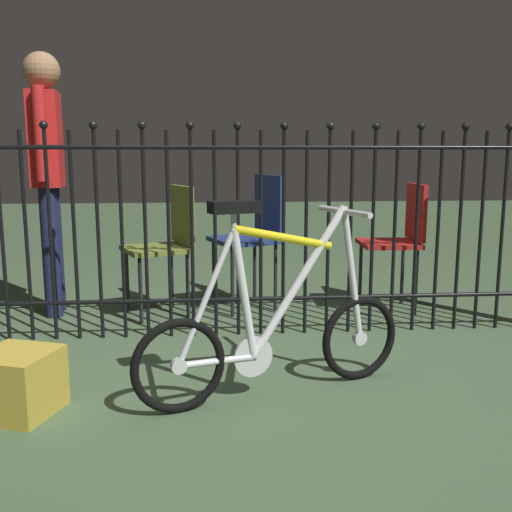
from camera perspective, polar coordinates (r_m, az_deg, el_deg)
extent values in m
plane|color=#425A3C|center=(2.86, -0.70, -11.64)|extent=(20.00, 20.00, 0.00)
cylinder|color=black|center=(3.52, -23.63, 1.63)|extent=(0.02, 0.02, 1.18)
cylinder|color=black|center=(3.48, -21.58, 1.68)|extent=(0.02, 0.02, 1.18)
cylinder|color=black|center=(3.45, -19.49, 1.73)|extent=(0.02, 0.02, 1.18)
sphere|color=black|center=(3.42, -20.10, 11.97)|extent=(0.05, 0.05, 0.05)
cylinder|color=black|center=(3.42, -17.36, 1.78)|extent=(0.02, 0.02, 1.18)
cylinder|color=black|center=(3.39, -15.19, 1.82)|extent=(0.02, 0.02, 1.18)
sphere|color=black|center=(3.36, -15.69, 12.25)|extent=(0.05, 0.05, 0.05)
cylinder|color=black|center=(3.37, -13.00, 1.87)|extent=(0.02, 0.02, 1.18)
cylinder|color=black|center=(3.35, -10.77, 1.91)|extent=(0.02, 0.02, 1.18)
sphere|color=black|center=(3.32, -11.13, 12.46)|extent=(0.05, 0.05, 0.05)
cylinder|color=black|center=(3.34, -8.53, 1.95)|extent=(0.02, 0.02, 1.18)
cylinder|color=black|center=(3.34, -6.28, 1.99)|extent=(0.02, 0.02, 1.18)
sphere|color=black|center=(3.31, -6.49, 12.59)|extent=(0.05, 0.05, 0.05)
cylinder|color=black|center=(3.33, -4.02, 2.02)|extent=(0.02, 0.02, 1.18)
cylinder|color=black|center=(3.34, -1.77, 2.05)|extent=(0.02, 0.02, 1.18)
sphere|color=black|center=(3.31, -1.83, 12.65)|extent=(0.05, 0.05, 0.05)
cylinder|color=black|center=(3.35, 0.48, 2.08)|extent=(0.02, 0.02, 1.18)
cylinder|color=black|center=(3.36, 2.71, 2.10)|extent=(0.02, 0.02, 1.18)
sphere|color=black|center=(3.33, 2.80, 12.62)|extent=(0.05, 0.05, 0.05)
cylinder|color=black|center=(3.38, 4.92, 2.12)|extent=(0.02, 0.02, 1.18)
cylinder|color=black|center=(3.41, 7.10, 2.14)|extent=(0.02, 0.02, 1.18)
sphere|color=black|center=(3.38, 7.33, 12.52)|extent=(0.05, 0.05, 0.05)
cylinder|color=black|center=(3.44, 9.24, 2.15)|extent=(0.02, 0.02, 1.18)
cylinder|color=black|center=(3.47, 11.35, 2.16)|extent=(0.02, 0.02, 1.18)
sphere|color=black|center=(3.44, 11.71, 12.35)|extent=(0.05, 0.05, 0.05)
cylinder|color=black|center=(3.51, 13.41, 2.17)|extent=(0.02, 0.02, 1.18)
cylinder|color=black|center=(3.55, 15.43, 2.17)|extent=(0.02, 0.02, 1.18)
sphere|color=black|center=(3.52, 15.90, 12.12)|extent=(0.05, 0.05, 0.05)
cylinder|color=black|center=(3.60, 17.39, 2.18)|extent=(0.02, 0.02, 1.18)
cylinder|color=black|center=(3.65, 19.30, 2.18)|extent=(0.02, 0.02, 1.18)
sphere|color=black|center=(3.62, 19.87, 11.84)|extent=(0.05, 0.05, 0.05)
cylinder|color=black|center=(3.71, 21.16, 2.17)|extent=(0.02, 0.02, 1.18)
cylinder|color=black|center=(3.77, 22.96, 2.17)|extent=(0.02, 0.02, 1.18)
sphere|color=black|center=(3.74, 23.61, 11.53)|extent=(0.05, 0.05, 0.05)
cylinder|color=black|center=(3.41, -1.49, -4.25)|extent=(3.71, 0.03, 0.03)
cylinder|color=black|center=(3.31, -1.56, 10.61)|extent=(3.71, 0.03, 0.03)
torus|color=black|center=(2.43, -7.58, -10.63)|extent=(0.39, 0.17, 0.40)
cylinder|color=silver|center=(2.43, -7.58, -10.63)|extent=(0.07, 0.05, 0.07)
torus|color=black|center=(2.80, 10.12, -7.92)|extent=(0.39, 0.17, 0.40)
cylinder|color=silver|center=(2.80, 10.12, -7.92)|extent=(0.07, 0.05, 0.07)
cylinder|color=silver|center=(2.55, 4.28, -2.43)|extent=(0.45, 0.19, 0.65)
cylinder|color=yellow|center=(2.48, 2.73, 1.80)|extent=(0.45, 0.19, 0.14)
cylinder|color=silver|center=(2.45, -1.19, -3.79)|extent=(0.13, 0.08, 0.57)
cylinder|color=silver|center=(2.48, -3.82, -10.25)|extent=(0.33, 0.14, 0.04)
cylinder|color=silver|center=(2.38, -4.89, -4.06)|extent=(0.26, 0.11, 0.56)
cylinder|color=silver|center=(2.69, 9.39, -1.78)|extent=(0.14, 0.07, 0.63)
cylinder|color=silver|center=(2.61, 8.62, 4.56)|extent=(0.03, 0.03, 0.02)
cylinder|color=silver|center=(2.62, 8.61, 4.34)|extent=(0.16, 0.39, 0.03)
cylinder|color=silver|center=(2.37, -2.20, 3.51)|extent=(0.03, 0.03, 0.07)
cube|color=black|center=(2.37, -2.20, 4.83)|extent=(0.22, 0.15, 0.05)
cylinder|color=silver|center=(2.54, -0.24, -9.83)|extent=(0.17, 0.07, 0.18)
cylinder|color=black|center=(3.78, -2.33, -2.57)|extent=(0.02, 0.02, 0.46)
cylinder|color=black|center=(4.07, -4.16, -1.69)|extent=(0.02, 0.02, 0.46)
cylinder|color=black|center=(3.92, 1.92, -2.12)|extent=(0.02, 0.02, 0.46)
cylinder|color=black|center=(4.19, -0.13, -1.30)|extent=(0.02, 0.02, 0.46)
cube|color=navy|center=(3.94, -1.19, 1.58)|extent=(0.52, 0.52, 0.03)
cube|color=navy|center=(4.00, 1.26, 5.05)|extent=(0.17, 0.36, 0.40)
cylinder|color=black|center=(3.70, -11.25, -3.35)|extent=(0.02, 0.02, 0.42)
cylinder|color=black|center=(3.99, -12.50, -2.40)|extent=(0.02, 0.02, 0.42)
cylinder|color=black|center=(3.79, -6.70, -2.89)|extent=(0.02, 0.02, 0.42)
cylinder|color=black|center=(4.08, -8.25, -2.00)|extent=(0.02, 0.02, 0.42)
cube|color=olive|center=(3.84, -9.77, 0.66)|extent=(0.51, 0.51, 0.03)
cube|color=olive|center=(3.87, -7.25, 4.04)|extent=(0.17, 0.35, 0.38)
cylinder|color=black|center=(3.86, 11.19, -2.62)|extent=(0.02, 0.02, 0.44)
cylinder|color=black|center=(4.15, 10.19, -1.72)|extent=(0.02, 0.02, 0.44)
cylinder|color=black|center=(3.95, 15.40, -2.53)|extent=(0.02, 0.02, 0.44)
cylinder|color=black|center=(4.22, 14.14, -1.66)|extent=(0.02, 0.02, 0.44)
cube|color=#A51E19|center=(4.00, 12.86, 1.19)|extent=(0.39, 0.39, 0.03)
cube|color=#A51E19|center=(4.03, 15.42, 4.18)|extent=(0.04, 0.36, 0.37)
cylinder|color=#191E3F|center=(3.97, -19.46, 0.26)|extent=(0.11, 0.11, 0.84)
cylinder|color=#191E3F|center=(4.12, -19.15, 0.63)|extent=(0.11, 0.11, 0.84)
cube|color=red|center=(3.99, -19.91, 10.67)|extent=(0.21, 0.32, 0.60)
cylinder|color=red|center=(3.80, -20.39, 11.16)|extent=(0.08, 0.08, 0.57)
cylinder|color=red|center=(4.19, -19.53, 11.04)|extent=(0.08, 0.08, 0.57)
sphere|color=#8C6647|center=(4.03, -20.28, 16.70)|extent=(0.23, 0.23, 0.23)
cube|color=#B29933|center=(2.62, -22.30, -11.41)|extent=(0.37, 0.37, 0.26)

